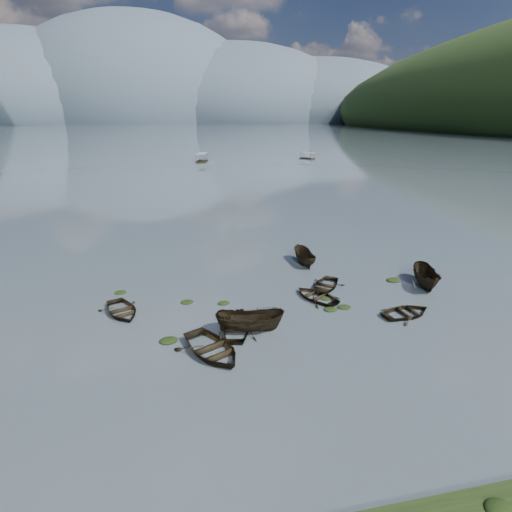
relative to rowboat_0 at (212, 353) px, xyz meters
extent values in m
plane|color=#4D5960|center=(5.17, -0.59, 0.00)|extent=(2400.00, 2400.00, 0.00)
ellipsoid|color=#475666|center=(-254.83, 899.41, 0.00)|extent=(520.00, 520.00, 280.00)
ellipsoid|color=#475666|center=(-54.83, 899.41, 0.00)|extent=(520.00, 520.00, 340.00)
ellipsoid|color=#475666|center=(145.17, 899.41, 0.00)|extent=(520.00, 520.00, 260.00)
ellipsoid|color=#475666|center=(325.17, 899.41, 0.00)|extent=(520.00, 520.00, 220.00)
imported|color=black|center=(0.00, 0.00, 0.00)|extent=(5.33, 6.01, 1.03)
imported|color=black|center=(1.99, 2.37, 0.00)|extent=(3.64, 4.47, 0.81)
imported|color=black|center=(2.80, 2.16, 0.00)|extent=(4.89, 2.71, 1.79)
imported|color=black|center=(8.94, 6.05, 0.00)|extent=(4.37, 4.80, 0.81)
imported|color=black|center=(14.42, 2.01, 0.00)|extent=(4.28, 3.38, 0.80)
imported|color=black|center=(18.94, 6.51, 0.00)|extent=(3.31, 5.06, 1.83)
imported|color=black|center=(-5.94, 6.61, 0.00)|extent=(4.24, 4.88, 0.85)
imported|color=black|center=(10.35, 7.84, 0.00)|extent=(4.68, 4.84, 0.82)
imported|color=black|center=(10.48, 13.78, 0.00)|extent=(1.61, 4.17, 1.60)
ellipsoid|color=black|center=(-2.59, 1.92, 0.00)|extent=(1.19, 0.98, 0.26)
ellipsoid|color=black|center=(1.60, 6.64, 0.00)|extent=(0.95, 0.76, 0.21)
ellipsoid|color=black|center=(9.30, 3.91, 0.00)|extent=(1.04, 0.84, 0.23)
ellipsoid|color=black|center=(9.63, 5.76, 0.00)|extent=(0.88, 0.74, 0.20)
ellipsoid|color=black|center=(10.45, 4.06, 0.00)|extent=(1.04, 0.83, 0.22)
ellipsoid|color=black|center=(-6.44, 10.32, 0.00)|extent=(1.00, 0.81, 0.21)
ellipsoid|color=black|center=(-1.17, 7.41, 0.00)|extent=(1.00, 0.83, 0.21)
ellipsoid|color=black|center=(16.82, 8.01, 0.00)|extent=(1.26, 1.01, 0.27)
camera|label=1|loc=(-1.71, -21.15, 13.75)|focal=28.00mm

